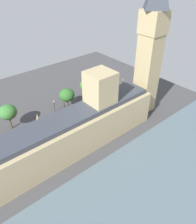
{
  "coord_description": "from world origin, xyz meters",
  "views": [
    {
      "loc": [
        -52.54,
        32.17,
        55.82
      ],
      "look_at": [
        1.0,
        -13.12,
        7.62
      ],
      "focal_mm": 35.9,
      "sensor_mm": 36.0,
      "label": 1
    }
  ],
  "objects_px": {
    "plane_tree_slot_10": "(8,112)",
    "plane_tree_opposite_hall": "(67,95)",
    "double_decker_bus_trailing": "(59,121)",
    "pedestrian_kerbside": "(8,160)",
    "pedestrian_leading": "(14,156)",
    "street_lamp_slot_12": "(54,104)",
    "clock_tower": "(151,42)",
    "street_lamp_slot_11": "(64,99)",
    "plane_tree_by_river_gate": "(87,85)",
    "plane_tree_under_trees": "(93,85)",
    "car_yellow_cab_near_tower": "(93,111)",
    "pedestrian_far_end": "(50,139)",
    "double_decker_bus_midblock": "(27,132)",
    "parliament_building": "(78,127)"
  },
  "relations": [
    {
      "from": "pedestrian_far_end",
      "to": "plane_tree_slot_10",
      "type": "height_order",
      "value": "plane_tree_slot_10"
    },
    {
      "from": "plane_tree_by_river_gate",
      "to": "street_lamp_slot_12",
      "type": "relative_size",
      "value": 1.82
    },
    {
      "from": "car_yellow_cab_near_tower",
      "to": "double_decker_bus_trailing",
      "type": "distance_m",
      "value": 16.65
    },
    {
      "from": "pedestrian_kerbside",
      "to": "plane_tree_slot_10",
      "type": "xyz_separation_m",
      "value": [
        16.22,
        -7.9,
        7.08
      ]
    },
    {
      "from": "plane_tree_by_river_gate",
      "to": "plane_tree_under_trees",
      "type": "distance_m",
      "value": 5.83
    },
    {
      "from": "plane_tree_slot_10",
      "to": "plane_tree_opposite_hall",
      "type": "bearing_deg",
      "value": -94.81
    },
    {
      "from": "double_decker_bus_midblock",
      "to": "plane_tree_by_river_gate",
      "type": "height_order",
      "value": "plane_tree_by_river_gate"
    },
    {
      "from": "clock_tower",
      "to": "pedestrian_kerbside",
      "type": "height_order",
      "value": "clock_tower"
    },
    {
      "from": "plane_tree_under_trees",
      "to": "double_decker_bus_midblock",
      "type": "bearing_deg",
      "value": 103.02
    },
    {
      "from": "car_yellow_cab_near_tower",
      "to": "double_decker_bus_trailing",
      "type": "relative_size",
      "value": 0.42
    },
    {
      "from": "pedestrian_kerbside",
      "to": "clock_tower",
      "type": "bearing_deg",
      "value": -124.75
    },
    {
      "from": "pedestrian_leading",
      "to": "street_lamp_slot_11",
      "type": "relative_size",
      "value": 0.22
    },
    {
      "from": "parliament_building",
      "to": "pedestrian_far_end",
      "type": "xyz_separation_m",
      "value": [
        8.85,
        6.92,
        -7.14
      ]
    },
    {
      "from": "double_decker_bus_trailing",
      "to": "pedestrian_leading",
      "type": "bearing_deg",
      "value": 97.83
    },
    {
      "from": "pedestrian_far_end",
      "to": "street_lamp_slot_12",
      "type": "xyz_separation_m",
      "value": [
        14.85,
        -11.0,
        3.37
      ]
    },
    {
      "from": "pedestrian_far_end",
      "to": "pedestrian_leading",
      "type": "bearing_deg",
      "value": 117.18
    },
    {
      "from": "parliament_building",
      "to": "clock_tower",
      "type": "height_order",
      "value": "clock_tower"
    },
    {
      "from": "plane_tree_opposite_hall",
      "to": "street_lamp_slot_11",
      "type": "xyz_separation_m",
      "value": [
        0.92,
        1.25,
        -2.0
      ]
    },
    {
      "from": "plane_tree_under_trees",
      "to": "plane_tree_opposite_hall",
      "type": "height_order",
      "value": "plane_tree_opposite_hall"
    },
    {
      "from": "parliament_building",
      "to": "pedestrian_leading",
      "type": "distance_m",
      "value": 23.89
    },
    {
      "from": "pedestrian_leading",
      "to": "plane_tree_slot_10",
      "type": "height_order",
      "value": "plane_tree_slot_10"
    },
    {
      "from": "pedestrian_far_end",
      "to": "street_lamp_slot_11",
      "type": "xyz_separation_m",
      "value": [
        14.76,
        -15.95,
        4.04
      ]
    },
    {
      "from": "pedestrian_far_end",
      "to": "plane_tree_under_trees",
      "type": "height_order",
      "value": "plane_tree_under_trees"
    },
    {
      "from": "pedestrian_far_end",
      "to": "plane_tree_by_river_gate",
      "type": "distance_m",
      "value": 32.47
    },
    {
      "from": "plane_tree_by_river_gate",
      "to": "plane_tree_opposite_hall",
      "type": "height_order",
      "value": "plane_tree_by_river_gate"
    },
    {
      "from": "clock_tower",
      "to": "plane_tree_opposite_hall",
      "type": "distance_m",
      "value": 40.75
    },
    {
      "from": "plane_tree_slot_10",
      "to": "plane_tree_under_trees",
      "type": "bearing_deg",
      "value": -89.99
    },
    {
      "from": "car_yellow_cab_near_tower",
      "to": "pedestrian_far_end",
      "type": "relative_size",
      "value": 2.91
    },
    {
      "from": "clock_tower",
      "to": "double_decker_bus_midblock",
      "type": "bearing_deg",
      "value": 72.89
    },
    {
      "from": "pedestrian_kerbside",
      "to": "street_lamp_slot_12",
      "type": "distance_m",
      "value": 31.08
    },
    {
      "from": "parliament_building",
      "to": "street_lamp_slot_11",
      "type": "distance_m",
      "value": 25.46
    },
    {
      "from": "plane_tree_slot_10",
      "to": "plane_tree_by_river_gate",
      "type": "bearing_deg",
      "value": -93.12
    },
    {
      "from": "car_yellow_cab_near_tower",
      "to": "street_lamp_slot_11",
      "type": "height_order",
      "value": "street_lamp_slot_11"
    },
    {
      "from": "double_decker_bus_trailing",
      "to": "plane_tree_by_river_gate",
      "type": "relative_size",
      "value": 1.02
    },
    {
      "from": "parliament_building",
      "to": "street_lamp_slot_12",
      "type": "height_order",
      "value": "parliament_building"
    },
    {
      "from": "plane_tree_under_trees",
      "to": "plane_tree_opposite_hall",
      "type": "distance_m",
      "value": 16.53
    },
    {
      "from": "clock_tower",
      "to": "double_decker_bus_midblock",
      "type": "distance_m",
      "value": 57.49
    },
    {
      "from": "plane_tree_opposite_hall",
      "to": "car_yellow_cab_near_tower",
      "type": "bearing_deg",
      "value": -147.7
    },
    {
      "from": "double_decker_bus_midblock",
      "to": "plane_tree_under_trees",
      "type": "distance_m",
      "value": 40.39
    },
    {
      "from": "double_decker_bus_trailing",
      "to": "pedestrian_kerbside",
      "type": "xyz_separation_m",
      "value": [
        -4.93,
        23.01,
        -1.93
      ]
    },
    {
      "from": "pedestrian_leading",
      "to": "street_lamp_slot_12",
      "type": "relative_size",
      "value": 0.27
    },
    {
      "from": "double_decker_bus_trailing",
      "to": "pedestrian_leading",
      "type": "xyz_separation_m",
      "value": [
        -4.48,
        21.06,
        -1.94
      ]
    },
    {
      "from": "car_yellow_cab_near_tower",
      "to": "pedestrian_kerbside",
      "type": "bearing_deg",
      "value": 91.57
    },
    {
      "from": "car_yellow_cab_near_tower",
      "to": "street_lamp_slot_11",
      "type": "xyz_separation_m",
      "value": [
        11.02,
        7.63,
        3.84
      ]
    },
    {
      "from": "double_decker_bus_trailing",
      "to": "plane_tree_by_river_gate",
      "type": "bearing_deg",
      "value": -70.73
    },
    {
      "from": "parliament_building",
      "to": "plane_tree_opposite_hall",
      "type": "relative_size",
      "value": 6.69
    },
    {
      "from": "double_decker_bus_trailing",
      "to": "plane_tree_slot_10",
      "type": "xyz_separation_m",
      "value": [
        11.29,
        15.11,
        5.15
      ]
    },
    {
      "from": "clock_tower",
      "to": "street_lamp_slot_11",
      "type": "relative_size",
      "value": 8.41
    },
    {
      "from": "pedestrian_leading",
      "to": "plane_tree_under_trees",
      "type": "relative_size",
      "value": 0.21
    },
    {
      "from": "pedestrian_leading",
      "to": "plane_tree_slot_10",
      "type": "bearing_deg",
      "value": -162.96
    }
  ]
}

